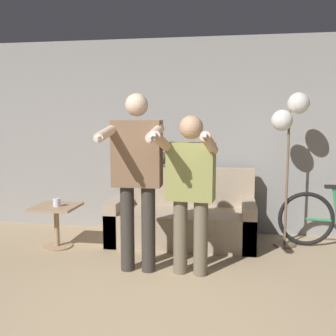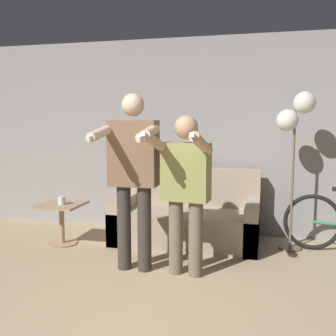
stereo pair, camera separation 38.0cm
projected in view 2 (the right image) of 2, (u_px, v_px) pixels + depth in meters
wall_back at (195, 136)px, 5.28m from camera, size 10.00×0.05×2.60m
couch at (186, 220)px, 4.92m from camera, size 1.78×0.84×0.90m
person_left at (133, 169)px, 3.88m from camera, size 0.55×0.67×1.78m
person_right at (185, 183)px, 3.77m from camera, size 0.57×0.69×1.57m
cat at (163, 160)px, 5.21m from camera, size 0.42×0.14×0.20m
floor_lamp at (296, 120)px, 4.48m from camera, size 0.43×0.26×1.84m
side_table at (62, 215)px, 4.80m from camera, size 0.51×0.51×0.51m
cup at (62, 201)px, 4.73m from camera, size 0.09×0.09×0.09m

